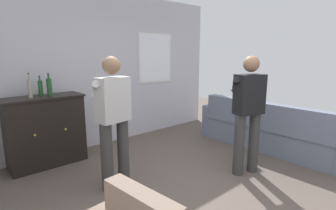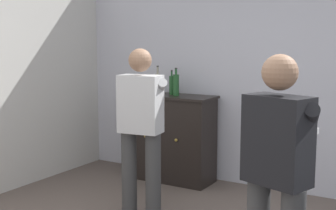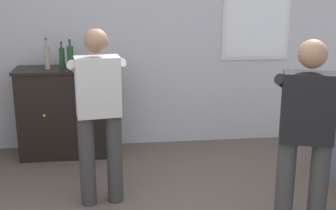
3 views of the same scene
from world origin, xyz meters
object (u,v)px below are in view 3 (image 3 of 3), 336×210
(bottle_spirits_clear, at_px, (47,57))
(person_standing_left, at_px, (99,109))
(bottle_wine_green, at_px, (62,57))
(person_standing_right, at_px, (306,134))
(bottle_liquor_amber, at_px, (70,57))
(sideboard_cabinet, at_px, (66,112))

(bottle_spirits_clear, bearing_deg, person_standing_left, -64.44)
(bottle_wine_green, height_order, person_standing_right, person_standing_right)
(bottle_liquor_amber, bearing_deg, bottle_spirits_clear, 179.45)
(bottle_spirits_clear, bearing_deg, bottle_liquor_amber, -0.55)
(sideboard_cabinet, height_order, bottle_wine_green, bottle_wine_green)
(bottle_spirits_clear, relative_size, person_standing_right, 0.21)
(sideboard_cabinet, relative_size, bottle_liquor_amber, 3.30)
(person_standing_left, bearing_deg, sideboard_cabinet, 108.72)
(sideboard_cabinet, relative_size, person_standing_left, 0.67)
(bottle_wine_green, bearing_deg, sideboard_cabinet, -81.26)
(bottle_wine_green, xyz_separation_m, bottle_spirits_clear, (-0.16, -0.07, 0.02))
(bottle_liquor_amber, distance_m, person_standing_left, 1.34)
(bottle_liquor_amber, bearing_deg, person_standing_left, -74.90)
(person_standing_left, bearing_deg, bottle_wine_green, 108.41)
(person_standing_left, bearing_deg, bottle_liquor_amber, 105.10)
(bottle_liquor_amber, xyz_separation_m, person_standing_right, (1.96, -2.16, -0.28))
(bottle_wine_green, bearing_deg, person_standing_left, -71.59)
(person_standing_right, bearing_deg, person_standing_left, 151.18)
(bottle_wine_green, bearing_deg, bottle_liquor_amber, -35.67)
(bottle_wine_green, xyz_separation_m, person_standing_right, (2.07, -2.23, -0.26))
(sideboard_cabinet, xyz_separation_m, person_standing_right, (2.06, -2.19, 0.40))
(sideboard_cabinet, distance_m, person_standing_right, 3.03)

